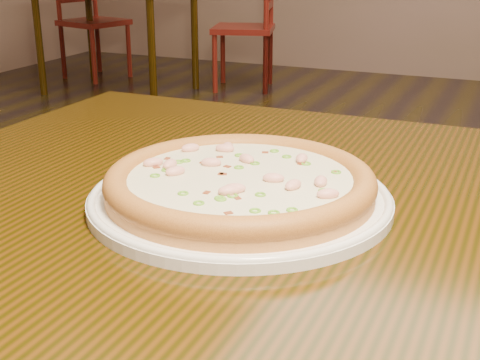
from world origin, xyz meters
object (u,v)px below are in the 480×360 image
at_px(plate, 240,198).
at_px(chair_b, 251,28).
at_px(pizza, 240,182).
at_px(hero_table, 350,283).
at_px(chair_a, 89,21).

distance_m(plate, chair_b, 4.17).
height_order(plate, chair_b, chair_b).
xyz_separation_m(plate, pizza, (-0.00, 0.00, 0.02)).
height_order(hero_table, chair_a, chair_a).
relative_size(plate, chair_b, 0.36).
xyz_separation_m(hero_table, pizza, (-0.12, -0.05, 0.13)).
relative_size(plate, chair_a, 0.36).
height_order(pizza, chair_b, chair_b).
xyz_separation_m(hero_table, plate, (-0.12, -0.05, 0.11)).
height_order(hero_table, pizza, pizza).
bearing_deg(pizza, hero_table, 22.54).
height_order(plate, chair_a, chair_a).
distance_m(plate, pizza, 0.02).
xyz_separation_m(plate, chair_a, (-2.92, 3.75, -0.32)).
xyz_separation_m(chair_a, chair_b, (1.33, 0.10, 0.00)).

